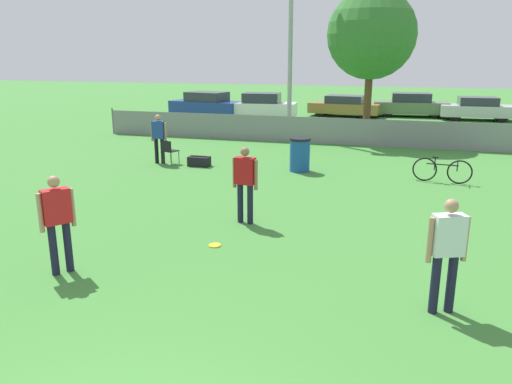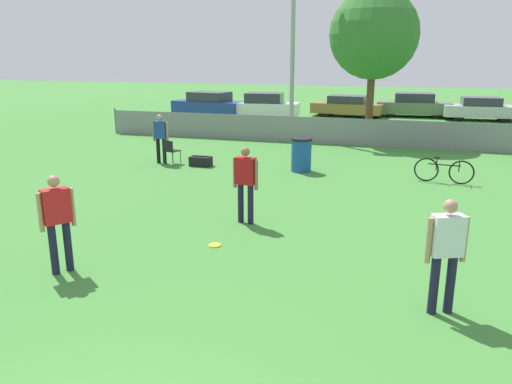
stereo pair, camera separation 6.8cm
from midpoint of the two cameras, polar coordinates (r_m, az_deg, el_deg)
fence_backline at (r=21.06m, az=10.28°, el=6.79°), size 22.13×0.07×1.21m
light_pole at (r=23.03m, az=3.91°, el=19.34°), size 0.90×0.36×8.89m
tree_near_pole at (r=22.39m, az=12.97°, el=17.10°), size 3.72×3.72×6.30m
player_thrower_red at (r=10.81m, az=-1.44°, el=1.44°), size 0.59×0.28×1.70m
player_receiver_white at (r=7.48m, az=20.74°, el=-5.99°), size 0.56×0.37×1.70m
player_defender_red at (r=8.92m, az=-21.95°, el=-2.71°), size 0.43×0.51×1.70m
spectator_in_blue at (r=17.35m, az=-11.16°, el=6.36°), size 0.58×0.23×1.67m
frisbee_disc at (r=9.81m, az=-4.94°, el=-6.08°), size 0.25×0.25×0.03m
folding_chair_sideline at (r=17.19m, az=-10.01°, el=4.77°), size 0.53×0.53×0.83m
bicycle_sideline at (r=15.49m, az=20.37°, el=2.34°), size 1.66×0.44×0.75m
trash_bin at (r=15.99m, az=4.91°, el=4.30°), size 0.67×0.67×1.07m
gear_bag_sideline at (r=16.86m, az=-6.63°, el=3.50°), size 0.71×0.39×0.35m
parked_car_blue at (r=30.91m, az=-5.68°, el=9.91°), size 4.73×2.60×1.47m
parked_car_white at (r=29.71m, az=0.58°, el=9.76°), size 4.18×2.07×1.49m
parked_car_tan at (r=31.31m, az=10.08°, el=9.66°), size 4.41×2.22×1.26m
parked_car_olive at (r=32.14m, az=17.20°, el=9.48°), size 4.44×2.05×1.42m
parked_car_silver at (r=31.58m, az=23.89°, el=8.71°), size 4.02×1.88×1.31m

